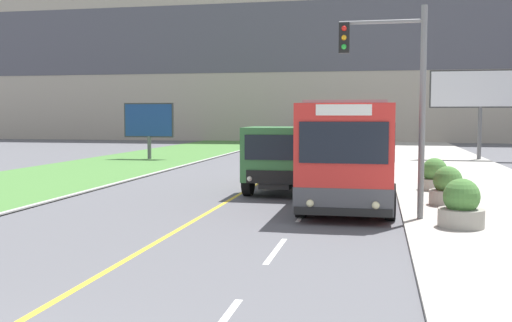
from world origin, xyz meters
TOP-DOWN VIEW (x-y plane):
  - lane_marking_centre at (0.41, 2.89)m, footprint 2.88×140.00m
  - apartment_block_background at (0.00, 61.50)m, footprint 80.00×8.04m
  - city_bus at (3.96, 13.52)m, footprint 2.69×5.56m
  - dump_truck at (1.43, 17.06)m, footprint 2.42×6.14m
  - car_distant at (3.75, 36.03)m, footprint 1.80×4.30m
  - traffic_light_mast at (5.29, 11.94)m, footprint 2.28×0.32m
  - billboard_large at (10.96, 34.48)m, footprint 6.06×0.24m
  - billboard_small at (-9.35, 31.29)m, footprint 3.25×0.24m
  - planter_round_near at (6.85, 10.88)m, footprint 1.11×1.11m
  - planter_round_second at (6.93, 14.58)m, footprint 1.09×1.09m
  - planter_round_third at (6.87, 18.29)m, footprint 1.14×1.14m

SIDE VIEW (x-z plane):
  - lane_marking_centre at x=0.41m, z-range 0.00..0.01m
  - planter_round_third at x=6.87m, z-range 0.00..1.18m
  - planter_round_second at x=6.93m, z-range 0.00..1.20m
  - planter_round_near at x=6.85m, z-range 0.00..1.21m
  - car_distant at x=3.75m, z-range -0.04..1.41m
  - dump_truck at x=1.43m, z-range 0.01..2.42m
  - city_bus at x=3.96m, z-range 0.02..3.24m
  - billboard_small at x=-9.35m, z-range 0.61..4.17m
  - traffic_light_mast at x=5.29m, z-range 0.79..6.47m
  - billboard_large at x=10.96m, z-range 1.46..7.03m
  - apartment_block_background at x=0.00m, z-range 0.00..20.63m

